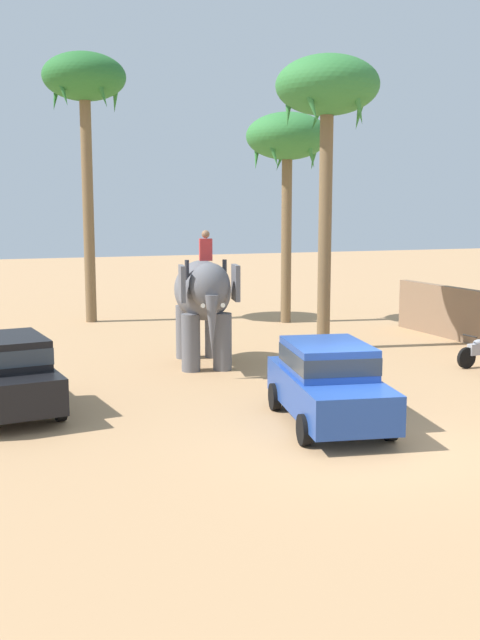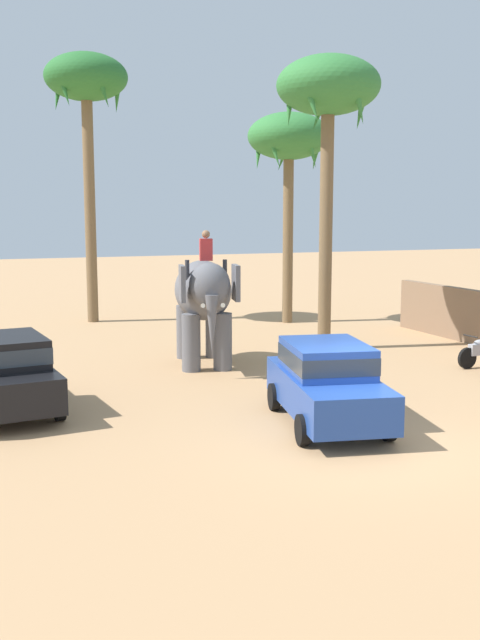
% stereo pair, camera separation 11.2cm
% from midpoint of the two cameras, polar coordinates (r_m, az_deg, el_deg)
% --- Properties ---
extents(ground_plane, '(120.00, 120.00, 0.00)m').
position_cam_midpoint_polar(ground_plane, '(14.32, 9.59, -9.49)').
color(ground_plane, tan).
extents(car_sedan_foreground, '(2.52, 4.36, 1.70)m').
position_cam_midpoint_polar(car_sedan_foreground, '(15.29, 6.66, -4.66)').
color(car_sedan_foreground, '#23479E').
rests_on(car_sedan_foreground, ground).
extents(car_parked_far_side, '(2.19, 4.25, 1.70)m').
position_cam_midpoint_polar(car_parked_far_side, '(16.87, -17.92, -3.78)').
color(car_parked_far_side, black).
rests_on(car_parked_far_side, ground).
extents(elephant_with_mahout, '(2.29, 4.01, 3.88)m').
position_cam_midpoint_polar(elephant_with_mahout, '(20.80, -3.02, 1.82)').
color(elephant_with_mahout, slate).
rests_on(elephant_with_mahout, ground).
extents(palm_tree_behind_elephant, '(3.20, 3.20, 9.12)m').
position_cam_midpoint_polar(palm_tree_behind_elephant, '(23.64, 6.66, 16.96)').
color(palm_tree_behind_elephant, brown).
rests_on(palm_tree_behind_elephant, ground).
extents(palm_tree_near_hut, '(3.20, 3.20, 10.41)m').
position_cam_midpoint_polar(palm_tree_near_hut, '(30.10, -12.12, 17.25)').
color(palm_tree_near_hut, brown).
rests_on(palm_tree_near_hut, ground).
extents(palm_tree_left_of_road, '(3.20, 3.20, 8.17)m').
position_cam_midpoint_polar(palm_tree_left_of_road, '(29.13, 3.59, 13.64)').
color(palm_tree_left_of_road, brown).
rests_on(palm_tree_left_of_road, ground).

